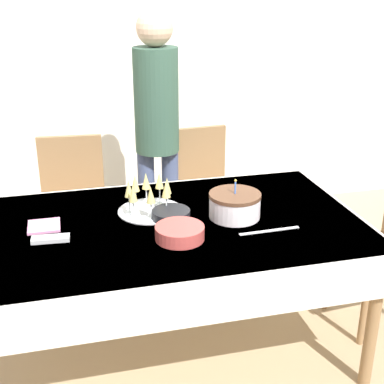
{
  "coord_description": "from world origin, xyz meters",
  "views": [
    {
      "loc": [
        -0.44,
        -2.31,
        1.87
      ],
      "look_at": [
        0.15,
        0.08,
        0.87
      ],
      "focal_mm": 50.0,
      "sensor_mm": 36.0,
      "label": 1
    }
  ],
  "objects_px": {
    "dining_chair_far_right": "(202,194)",
    "person_standing": "(157,119)",
    "champagne_tray": "(149,196)",
    "plate_stack_main": "(180,233)",
    "birthday_cake": "(235,205)",
    "plate_stack_dessert": "(171,215)",
    "dining_chair_far_left": "(74,206)"
  },
  "relations": [
    {
      "from": "birthday_cake",
      "to": "plate_stack_main",
      "type": "distance_m",
      "value": 0.36
    },
    {
      "from": "plate_stack_dessert",
      "to": "person_standing",
      "type": "relative_size",
      "value": 0.11
    },
    {
      "from": "plate_stack_main",
      "to": "person_standing",
      "type": "bearing_deg",
      "value": 84.5
    },
    {
      "from": "plate_stack_main",
      "to": "person_standing",
      "type": "xyz_separation_m",
      "value": [
        0.11,
        1.13,
        0.24
      ]
    },
    {
      "from": "birthday_cake",
      "to": "dining_chair_far_left",
      "type": "bearing_deg",
      "value": 131.07
    },
    {
      "from": "champagne_tray",
      "to": "person_standing",
      "type": "height_order",
      "value": "person_standing"
    },
    {
      "from": "birthday_cake",
      "to": "champagne_tray",
      "type": "bearing_deg",
      "value": 157.91
    },
    {
      "from": "champagne_tray",
      "to": "dining_chair_far_right",
      "type": "bearing_deg",
      "value": 56.91
    },
    {
      "from": "dining_chair_far_left",
      "to": "person_standing",
      "type": "distance_m",
      "value": 0.76
    },
    {
      "from": "person_standing",
      "to": "birthday_cake",
      "type": "bearing_deg",
      "value": -77.68
    },
    {
      "from": "birthday_cake",
      "to": "plate_stack_dessert",
      "type": "bearing_deg",
      "value": 171.5
    },
    {
      "from": "dining_chair_far_right",
      "to": "birthday_cake",
      "type": "relative_size",
      "value": 3.69
    },
    {
      "from": "dining_chair_far_right",
      "to": "dining_chair_far_left",
      "type": "bearing_deg",
      "value": 180.0
    },
    {
      "from": "dining_chair_far_right",
      "to": "person_standing",
      "type": "xyz_separation_m",
      "value": [
        -0.28,
        0.07,
        0.51
      ]
    },
    {
      "from": "dining_chair_far_left",
      "to": "plate_stack_main",
      "type": "bearing_deg",
      "value": -66.78
    },
    {
      "from": "plate_stack_main",
      "to": "birthday_cake",
      "type": "bearing_deg",
      "value": 28.22
    },
    {
      "from": "champagne_tray",
      "to": "plate_stack_dessert",
      "type": "bearing_deg",
      "value": -52.78
    },
    {
      "from": "dining_chair_far_left",
      "to": "plate_stack_main",
      "type": "distance_m",
      "value": 1.18
    },
    {
      "from": "person_standing",
      "to": "plate_stack_dessert",
      "type": "bearing_deg",
      "value": -96.46
    },
    {
      "from": "birthday_cake",
      "to": "plate_stack_dessert",
      "type": "height_order",
      "value": "birthday_cake"
    },
    {
      "from": "dining_chair_far_left",
      "to": "dining_chair_far_right",
      "type": "distance_m",
      "value": 0.84
    },
    {
      "from": "dining_chair_far_right",
      "to": "plate_stack_main",
      "type": "xyz_separation_m",
      "value": [
        -0.39,
        -1.05,
        0.27
      ]
    },
    {
      "from": "dining_chair_far_left",
      "to": "person_standing",
      "type": "relative_size",
      "value": 0.56
    },
    {
      "from": "plate_stack_dessert",
      "to": "plate_stack_main",
      "type": "bearing_deg",
      "value": -91.42
    },
    {
      "from": "champagne_tray",
      "to": "person_standing",
      "type": "relative_size",
      "value": 0.2
    },
    {
      "from": "plate_stack_main",
      "to": "person_standing",
      "type": "height_order",
      "value": "person_standing"
    },
    {
      "from": "dining_chair_far_right",
      "to": "plate_stack_main",
      "type": "distance_m",
      "value": 1.15
    },
    {
      "from": "champagne_tray",
      "to": "plate_stack_dessert",
      "type": "xyz_separation_m",
      "value": [
        0.09,
        -0.12,
        -0.06
      ]
    },
    {
      "from": "dining_chair_far_left",
      "to": "person_standing",
      "type": "bearing_deg",
      "value": 7.55
    },
    {
      "from": "dining_chair_far_right",
      "to": "plate_stack_dessert",
      "type": "xyz_separation_m",
      "value": [
        -0.38,
        -0.84,
        0.26
      ]
    },
    {
      "from": "plate_stack_dessert",
      "to": "dining_chair_far_left",
      "type": "bearing_deg",
      "value": 118.67
    },
    {
      "from": "birthday_cake",
      "to": "plate_stack_main",
      "type": "relative_size",
      "value": 1.14
    }
  ]
}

